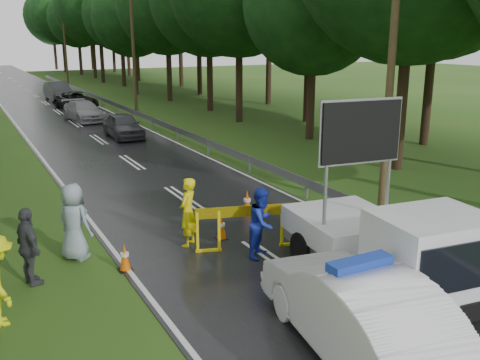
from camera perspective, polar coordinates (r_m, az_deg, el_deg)
ground at (r=13.29m, az=3.83°, el=-8.70°), size 160.00×160.00×0.00m
road at (r=41.17m, az=-18.79°, el=6.87°), size 7.00×140.00×0.02m
guardrail at (r=41.52m, az=-13.71°, el=8.06°), size 0.12×60.06×0.70m
utility_pole_near at (r=16.95m, az=15.98°, el=13.56°), size 1.40×0.24×10.00m
utility_pole_mid at (r=40.04m, az=-11.36°, el=14.43°), size 1.40×0.24×10.00m
utility_pole_far at (r=65.35m, az=-18.21°, el=14.15°), size 1.40×0.24×10.00m
police_sedan at (r=9.66m, az=12.38°, el=-13.43°), size 2.39×5.04×1.76m
work_truck at (r=11.70m, az=15.66°, el=-6.92°), size 2.74×5.23×4.00m
barrier at (r=13.70m, az=1.17°, el=-3.90°), size 2.77×0.88×1.19m
officer at (r=14.00m, az=-5.59°, el=-3.45°), size 0.79×0.78×1.84m
civilian at (r=13.31m, az=2.37°, el=-4.54°), size 1.09×1.06×1.77m
bystander_mid at (r=12.67m, az=-21.61°, el=-6.66°), size 0.70×1.12×1.79m
bystander_right at (r=13.72m, az=-17.29°, el=-4.29°), size 1.05×1.12×1.93m
queue_car_first at (r=29.77m, az=-12.34°, el=5.71°), size 1.59×3.90×1.33m
queue_car_second at (r=36.39m, az=-16.30°, el=7.08°), size 2.33×4.59×1.28m
queue_car_third at (r=42.37m, az=-17.03°, el=8.10°), size 2.74×4.91×1.30m
queue_car_fourth at (r=48.86m, az=-18.85°, el=8.97°), size 1.78×4.81×1.57m
cone_center at (r=14.57m, az=-2.00°, el=-5.08°), size 0.32×0.32×0.69m
cone_far at (r=16.54m, az=0.77°, el=-2.44°), size 0.36×0.36×0.77m
cone_left_mid at (r=12.97m, az=-12.19°, el=-8.08°), size 0.32×0.32×0.67m
cone_right at (r=15.65m, az=8.76°, el=-3.87°), size 0.31×0.31×0.65m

